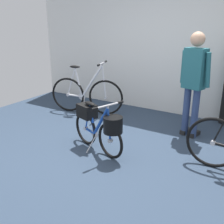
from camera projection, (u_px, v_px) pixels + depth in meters
ground_plane at (104, 156)px, 3.80m from camera, size 6.31×6.31×0.00m
back_wall at (170, 39)px, 5.21m from camera, size 6.31×0.10×2.92m
folding_bike_foreground at (99, 125)px, 3.82m from camera, size 1.05×0.55×0.77m
display_bike_right at (86, 94)px, 5.45m from camera, size 1.48×0.58×1.05m
visitor_near_wall at (194, 79)px, 4.18m from camera, size 0.52×0.34×1.66m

